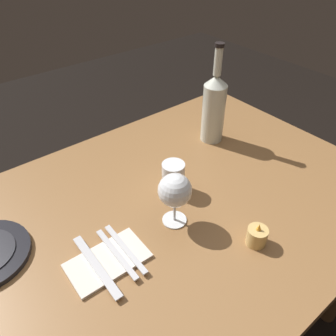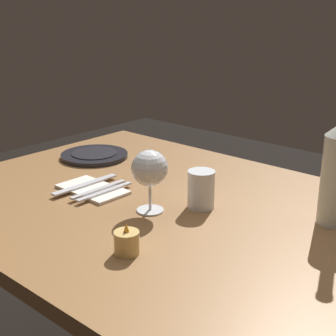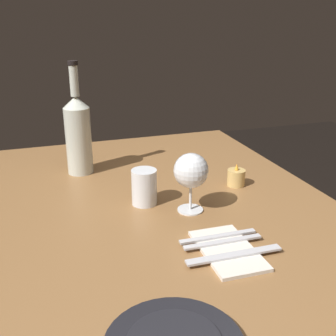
{
  "view_description": "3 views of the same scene",
  "coord_description": "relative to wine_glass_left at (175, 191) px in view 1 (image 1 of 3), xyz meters",
  "views": [
    {
      "loc": [
        0.43,
        0.53,
        1.41
      ],
      "look_at": [
        -0.04,
        -0.05,
        0.83
      ],
      "focal_mm": 35.89,
      "sensor_mm": 36.0,
      "label": 1
    },
    {
      "loc": [
        -0.74,
        0.86,
        1.23
      ],
      "look_at": [
        -0.03,
        0.05,
        0.86
      ],
      "focal_mm": 53.29,
      "sensor_mm": 36.0,
      "label": 2
    },
    {
      "loc": [
        0.94,
        -0.31,
        1.23
      ],
      "look_at": [
        -0.05,
        0.02,
        0.83
      ],
      "focal_mm": 45.28,
      "sensor_mm": 36.0,
      "label": 3
    }
  ],
  "objects": [
    {
      "name": "dining_table",
      "position": [
        -0.03,
        -0.06,
        -0.2
      ],
      "size": [
        1.3,
        0.9,
        0.74
      ],
      "color": "olive",
      "rests_on": "ground"
    },
    {
      "name": "ground_plane",
      "position": [
        -0.03,
        -0.06,
        -0.85
      ],
      "size": [
        6.0,
        6.0,
        0.0
      ],
      "primitive_type": "plane",
      "color": "black"
    },
    {
      "name": "folded_napkin",
      "position": [
        0.21,
        0.0,
        -0.1
      ],
      "size": [
        0.19,
        0.11,
        0.01
      ],
      "color": "silver",
      "rests_on": "dining_table"
    },
    {
      "name": "fork_inner",
      "position": [
        0.18,
        0.0,
        -0.1
      ],
      "size": [
        0.02,
        0.18,
        0.0
      ],
      "color": "silver",
      "rests_on": "folded_napkin"
    },
    {
      "name": "wine_bottle",
      "position": [
        -0.36,
        -0.23,
        0.02
      ],
      "size": [
        0.08,
        0.08,
        0.34
      ],
      "color": "silver",
      "rests_on": "dining_table"
    },
    {
      "name": "wine_glass_left",
      "position": [
        0.0,
        0.0,
        0.0
      ],
      "size": [
        0.09,
        0.09,
        0.15
      ],
      "color": "white",
      "rests_on": "dining_table"
    },
    {
      "name": "table_knife",
      "position": [
        0.24,
        0.0,
        -0.1
      ],
      "size": [
        0.02,
        0.21,
        0.0
      ],
      "color": "silver",
      "rests_on": "folded_napkin"
    },
    {
      "name": "votive_candle",
      "position": [
        -0.11,
        0.19,
        -0.08
      ],
      "size": [
        0.05,
        0.05,
        0.07
      ],
      "color": "#DBB266",
      "rests_on": "dining_table"
    },
    {
      "name": "fork_outer",
      "position": [
        0.16,
        0.0,
        -0.1
      ],
      "size": [
        0.02,
        0.18,
        0.0
      ],
      "color": "silver",
      "rests_on": "folded_napkin"
    },
    {
      "name": "water_tumbler",
      "position": [
        -0.08,
        -0.1,
        -0.06
      ],
      "size": [
        0.07,
        0.07,
        0.09
      ],
      "color": "white",
      "rests_on": "dining_table"
    }
  ]
}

